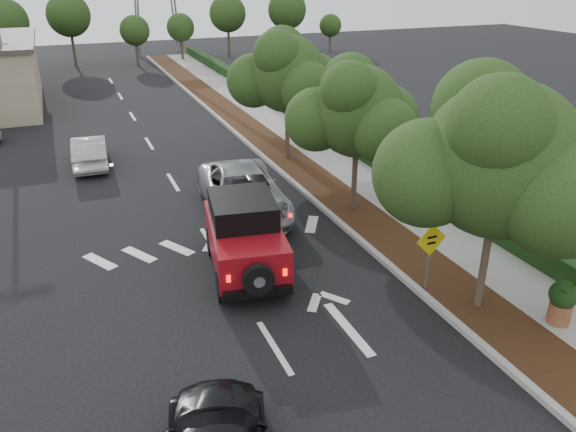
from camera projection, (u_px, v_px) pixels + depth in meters
ground at (274, 347)px, 13.49m from camera, size 120.00×120.00×0.00m
curb at (275, 167)px, 25.16m from camera, size 0.20×70.00×0.15m
planting_strip at (295, 164)px, 25.51m from camera, size 1.80×70.00×0.12m
sidewalk at (333, 159)px, 26.17m from camera, size 2.00×70.00×0.12m
hedge at (360, 149)px, 26.51m from camera, size 0.80×70.00×0.80m
transmission_tower at (160, 55)px, 56.06m from camera, size 7.00×4.00×28.00m
street_tree_near at (477, 309)px, 14.99m from camera, size 3.80×3.80×5.92m
street_tree_mid at (353, 211)px, 20.90m from camera, size 3.20×3.20×5.32m
street_tree_far at (287, 159)px, 26.38m from camera, size 3.40×3.40×5.62m
light_pole_a at (16, 119)px, 33.20m from camera, size 2.00×0.22×9.00m
light_pole_b at (7, 83)px, 42.99m from camera, size 2.00×0.22×9.00m
red_jeep at (244, 234)px, 16.49m from camera, size 2.58×4.61×2.27m
silver_suv_ahead at (243, 192)px, 20.39m from camera, size 3.44×6.22×1.65m
silver_sedan_oncoming at (90, 151)px, 25.28m from camera, size 1.71×4.24×1.37m
speed_hump_sign at (430, 248)px, 15.17m from camera, size 0.95×0.08×2.02m
terracotta_planter at (563, 298)px, 13.94m from camera, size 0.71×0.71×1.23m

